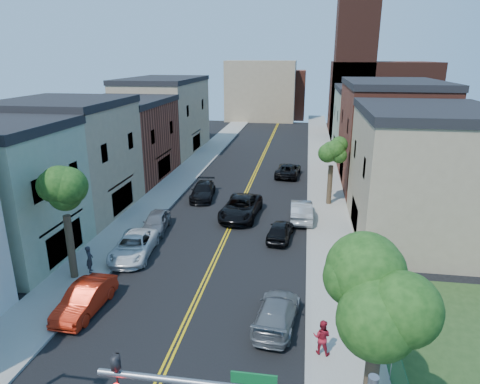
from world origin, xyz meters
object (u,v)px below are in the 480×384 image
at_px(white_pickup, 134,246).
at_px(pedestrian_right, 322,337).
at_px(grey_car_right, 277,312).
at_px(silver_car_right, 301,210).
at_px(red_sedan, 85,299).
at_px(black_suv_lane, 241,207).
at_px(black_car_right, 280,230).
at_px(grey_car_left, 156,222).
at_px(black_car_left, 203,191).
at_px(dark_car_right_far, 288,170).
at_px(pedestrian_left, 90,259).

height_order(white_pickup, pedestrian_right, pedestrian_right).
xyz_separation_m(grey_car_right, silver_car_right, (0.94, 14.66, 0.12)).
bearing_deg(red_sedan, black_suv_lane, 70.35).
xyz_separation_m(red_sedan, black_car_right, (9.55, 10.90, -0.05)).
relative_size(grey_car_left, pedestrian_right, 2.57).
bearing_deg(black_car_left, white_pickup, -103.55).
bearing_deg(black_car_right, silver_car_right, -103.30).
bearing_deg(black_suv_lane, black_car_right, -44.45).
distance_m(red_sedan, silver_car_right, 18.63).
xyz_separation_m(red_sedan, black_car_left, (1.70, 19.20, -0.00)).
bearing_deg(grey_car_left, black_car_right, -6.89).
distance_m(grey_car_left, pedestrian_right, 17.54).
height_order(black_car_right, pedestrian_right, pedestrian_right).
height_order(silver_car_right, pedestrian_right, pedestrian_right).
xyz_separation_m(dark_car_right_far, pedestrian_left, (-11.00, -24.44, 0.28)).
bearing_deg(black_suv_lane, pedestrian_left, -120.72).
distance_m(red_sedan, pedestrian_left, 4.17).
bearing_deg(dark_car_right_far, pedestrian_left, 70.62).
relative_size(red_sedan, pedestrian_left, 2.59).
bearing_deg(black_car_right, pedestrian_left, 38.32).
xyz_separation_m(grey_car_left, pedestrian_right, (12.20, -12.60, 0.25)).
bearing_deg(black_car_right, white_pickup, 30.66).
distance_m(black_car_left, pedestrian_right, 23.35).
bearing_deg(grey_car_right, red_sedan, 8.37).
relative_size(black_car_left, silver_car_right, 1.02).
xyz_separation_m(grey_car_right, black_suv_lane, (-4.06, 14.52, 0.16)).
bearing_deg(dark_car_right_far, black_car_left, 54.80).
relative_size(white_pickup, grey_car_left, 1.22).
relative_size(dark_car_right_far, black_suv_lane, 0.86).
relative_size(grey_car_left, black_suv_lane, 0.70).
distance_m(pedestrian_left, pedestrian_right, 14.93).
xyz_separation_m(silver_car_right, pedestrian_left, (-12.70, -11.24, 0.20)).
relative_size(black_car_left, black_suv_lane, 0.82).
bearing_deg(white_pickup, pedestrian_right, -39.91).
relative_size(red_sedan, grey_car_left, 1.04).
relative_size(grey_car_left, dark_car_right_far, 0.81).
bearing_deg(black_car_right, black_suv_lane, -42.41).
relative_size(black_car_right, pedestrian_right, 2.42).
bearing_deg(dark_car_right_far, white_pickup, 71.66).
bearing_deg(pedestrian_right, silver_car_right, -74.04).
xyz_separation_m(black_suv_lane, pedestrian_right, (6.20, -16.55, 0.14)).
height_order(white_pickup, black_suv_lane, black_suv_lane).
bearing_deg(white_pickup, grey_car_right, -37.48).
height_order(white_pickup, dark_car_right_far, dark_car_right_far).
distance_m(white_pickup, grey_car_left, 4.42).
bearing_deg(pedestrian_left, red_sedan, -179.32).
bearing_deg(black_suv_lane, grey_car_left, -142.63).
xyz_separation_m(black_car_left, black_car_right, (7.85, -8.30, -0.04)).
distance_m(grey_car_left, black_suv_lane, 7.18).
height_order(grey_car_left, dark_car_right_far, dark_car_right_far).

